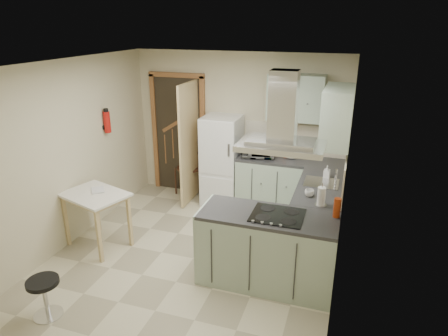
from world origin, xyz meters
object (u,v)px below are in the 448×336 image
(extractor_hood, at_px, (281,146))
(peninsula, at_px, (267,249))
(drop_leaf_table, at_px, (98,220))
(stool, at_px, (45,298))
(microwave, at_px, (258,148))
(fridge, at_px, (222,161))
(bentwood_chair, at_px, (189,168))

(extractor_hood, bearing_deg, peninsula, 180.00)
(drop_leaf_table, xyz_separation_m, stool, (0.31, -1.39, -0.17))
(drop_leaf_table, distance_m, microwave, 2.65)
(fridge, bearing_deg, microwave, -3.48)
(peninsula, xyz_separation_m, drop_leaf_table, (-2.39, 0.09, -0.06))
(extractor_hood, relative_size, bentwood_chair, 0.91)
(drop_leaf_table, relative_size, stool, 1.88)
(peninsula, xyz_separation_m, extractor_hood, (0.10, 0.00, 1.27))
(fridge, bearing_deg, stool, -104.55)
(peninsula, bearing_deg, extractor_hood, 0.00)
(peninsula, distance_m, microwave, 2.12)
(fridge, bearing_deg, bentwood_chair, 169.09)
(drop_leaf_table, bearing_deg, fridge, 76.31)
(extractor_hood, bearing_deg, bentwood_chair, 133.24)
(drop_leaf_table, distance_m, stool, 1.44)
(fridge, xyz_separation_m, extractor_hood, (1.32, -1.98, 0.97))
(peninsula, height_order, stool, peninsula)
(drop_leaf_table, bearing_deg, bentwood_chair, 93.79)
(drop_leaf_table, height_order, bentwood_chair, bentwood_chair)
(bentwood_chair, bearing_deg, drop_leaf_table, -79.64)
(extractor_hood, bearing_deg, drop_leaf_table, 177.96)
(peninsula, distance_m, extractor_hood, 1.27)
(fridge, relative_size, extractor_hood, 1.67)
(stool, bearing_deg, peninsula, 32.15)
(extractor_hood, height_order, stool, extractor_hood)
(extractor_hood, distance_m, bentwood_chair, 3.14)
(fridge, distance_m, stool, 3.44)
(peninsula, relative_size, drop_leaf_table, 1.85)
(fridge, relative_size, stool, 3.36)
(stool, relative_size, microwave, 0.88)
(fridge, relative_size, peninsula, 0.97)
(drop_leaf_table, relative_size, microwave, 1.64)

